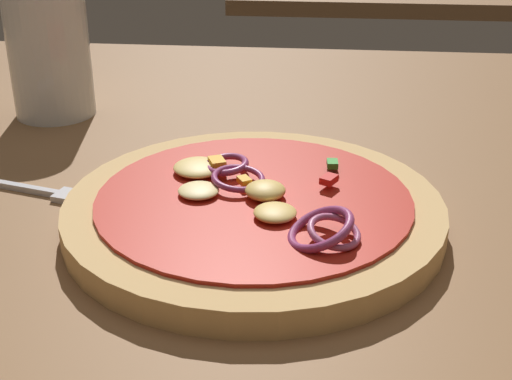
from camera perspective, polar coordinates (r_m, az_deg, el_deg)
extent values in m
cube|color=brown|center=(0.53, 1.69, -4.11)|extent=(1.22, 1.00, 0.03)
cylinder|color=tan|center=(0.52, -0.21, -1.96)|extent=(0.27, 0.27, 0.02)
cylinder|color=red|center=(0.52, -0.21, -0.85)|extent=(0.23, 0.23, 0.00)
ellipsoid|color=#EFCC72|center=(0.56, -4.60, 1.79)|extent=(0.04, 0.04, 0.01)
ellipsoid|color=#E5BC60|center=(0.49, 2.00, -1.80)|extent=(0.03, 0.03, 0.01)
ellipsoid|color=#F4DB8E|center=(0.53, -4.49, 0.13)|extent=(0.03, 0.03, 0.01)
ellipsoid|color=#E5BC60|center=(0.52, 0.74, 0.02)|extent=(0.03, 0.03, 0.01)
torus|color=#93386B|center=(0.46, 5.11, -3.08)|extent=(0.05, 0.05, 0.02)
torus|color=#93386B|center=(0.53, -1.41, 0.94)|extent=(0.05, 0.05, 0.01)
torus|color=#B25984|center=(0.46, 6.17, -3.30)|extent=(0.05, 0.05, 0.01)
torus|color=#93386B|center=(0.55, -2.35, 2.03)|extent=(0.05, 0.05, 0.01)
cube|color=#2D8C28|center=(0.56, 6.05, 2.08)|extent=(0.01, 0.01, 0.00)
cube|color=orange|center=(0.56, -3.09, 2.17)|extent=(0.02, 0.02, 0.01)
cube|color=red|center=(0.53, 5.77, 0.84)|extent=(0.01, 0.02, 0.01)
cube|color=orange|center=(0.53, -0.94, 0.75)|extent=(0.01, 0.01, 0.00)
cube|color=silver|center=(0.58, -14.67, -0.45)|extent=(0.02, 0.02, 0.00)
cube|color=silver|center=(0.56, -12.91, -1.22)|extent=(0.03, 0.01, 0.00)
cube|color=silver|center=(0.57, -12.62, -0.98)|extent=(0.03, 0.01, 0.00)
cube|color=silver|center=(0.57, -12.32, -0.75)|extent=(0.03, 0.01, 0.00)
cube|color=silver|center=(0.58, -12.03, -0.51)|extent=(0.03, 0.01, 0.00)
cylinder|color=silver|center=(0.76, -15.98, 10.24)|extent=(0.08, 0.08, 0.12)
cylinder|color=#C67214|center=(0.76, -15.72, 8.21)|extent=(0.07, 0.07, 0.07)
cylinder|color=white|center=(0.75, -16.07, 10.97)|extent=(0.07, 0.07, 0.01)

